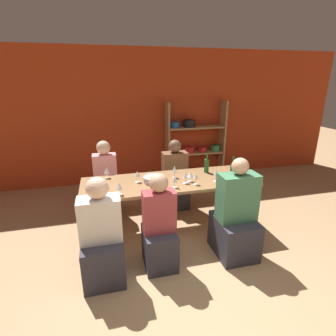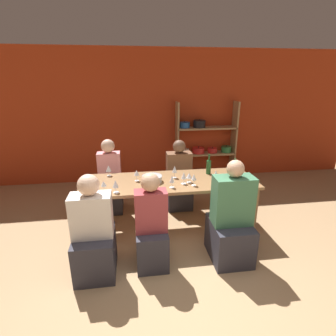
{
  "view_description": "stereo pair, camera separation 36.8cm",
  "coord_description": "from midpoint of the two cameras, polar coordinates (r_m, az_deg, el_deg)",
  "views": [
    {
      "loc": [
        -0.89,
        -1.6,
        2.11
      ],
      "look_at": [
        -0.04,
        1.79,
        0.92
      ],
      "focal_mm": 28.0,
      "sensor_mm": 36.0,
      "label": 1
    },
    {
      "loc": [
        -0.53,
        -1.67,
        2.11
      ],
      "look_at": [
        -0.04,
        1.79,
        0.92
      ],
      "focal_mm": 28.0,
      "sensor_mm": 36.0,
      "label": 2
    }
  ],
  "objects": [
    {
      "name": "wine_bottle_dark",
      "position": [
        3.8,
        16.94,
        -0.8
      ],
      "size": [
        0.07,
        0.07,
        0.31
      ],
      "color": "#1E4C23",
      "rests_on": "dining_table"
    },
    {
      "name": "person_far_a",
      "position": [
        4.48,
        4.7,
        -3.25
      ],
      "size": [
        0.41,
        0.51,
        1.17
      ],
      "rotation": [
        0.0,
        0.0,
        3.14
      ],
      "color": "#2D2D38",
      "rests_on": "ground_plane"
    },
    {
      "name": "wine_glass_white_a",
      "position": [
        3.86,
        17.61,
        -0.34
      ],
      "size": [
        0.06,
        0.06,
        0.18
      ],
      "color": "white",
      "rests_on": "dining_table"
    },
    {
      "name": "mixing_bowl",
      "position": [
        3.59,
        -0.55,
        -2.31
      ],
      "size": [
        0.28,
        0.28,
        0.09
      ],
      "color": "#B7BABC",
      "rests_on": "dining_table"
    },
    {
      "name": "person_near_c",
      "position": [
        3.11,
        -0.16,
        -13.83
      ],
      "size": [
        0.36,
        0.45,
        1.15
      ],
      "color": "#2D2D38",
      "rests_on": "ground_plane"
    },
    {
      "name": "wine_glass_red_b",
      "position": [
        3.59,
        13.26,
        -1.37
      ],
      "size": [
        0.07,
        0.07,
        0.19
      ],
      "color": "white",
      "rests_on": "dining_table"
    },
    {
      "name": "wine_glass_empty_b",
      "position": [
        3.5,
        6.48,
        -1.74
      ],
      "size": [
        0.07,
        0.07,
        0.17
      ],
      "color": "white",
      "rests_on": "dining_table"
    },
    {
      "name": "person_far_b",
      "position": [
        4.37,
        -10.02,
        -3.63
      ],
      "size": [
        0.36,
        0.45,
        1.22
      ],
      "rotation": [
        0.0,
        0.0,
        3.14
      ],
      "color": "#2D2D38",
      "rests_on": "ground_plane"
    },
    {
      "name": "dining_table",
      "position": [
        3.68,
        3.09,
        -4.13
      ],
      "size": [
        2.41,
        0.83,
        0.77
      ],
      "color": "olive",
      "rests_on": "ground_plane"
    },
    {
      "name": "ground_plane",
      "position": [
        2.76,
        11.72,
        -31.45
      ],
      "size": [
        18.0,
        18.0,
        0.0
      ],
      "primitive_type": "plane",
      "color": "tan"
    },
    {
      "name": "wine_glass_white_c",
      "position": [
        3.29,
        -10.76,
        -3.48
      ],
      "size": [
        0.07,
        0.07,
        0.15
      ],
      "color": "white",
      "rests_on": "dining_table"
    },
    {
      "name": "wine_glass_red_a",
      "position": [
        3.7,
        4.3,
        -0.37
      ],
      "size": [
        0.07,
        0.07,
        0.18
      ],
      "color": "white",
      "rests_on": "dining_table"
    },
    {
      "name": "shelf_unit",
      "position": [
        5.73,
        9.69,
        3.66
      ],
      "size": [
        1.28,
        0.3,
        1.67
      ],
      "color": "tan",
      "rests_on": "ground_plane"
    },
    {
      "name": "cell_phone",
      "position": [
        3.89,
        19.59,
        -2.36
      ],
      "size": [
        0.16,
        0.1,
        0.01
      ],
      "color": "silver",
      "rests_on": "dining_table"
    },
    {
      "name": "wall_back_red",
      "position": [
        5.56,
        -0.61,
        11.01
      ],
      "size": [
        8.8,
        0.06,
        2.7
      ],
      "color": "#B23819",
      "rests_on": "ground_plane"
    },
    {
      "name": "wine_glass_empty_d",
      "position": [
        3.47,
        8.71,
        -2.1
      ],
      "size": [
        0.07,
        0.07,
        0.16
      ],
      "color": "white",
      "rests_on": "dining_table"
    },
    {
      "name": "wine_glass_white_b",
      "position": [
        3.37,
        4.0,
        -2.52
      ],
      "size": [
        0.07,
        0.07,
        0.17
      ],
      "color": "white",
      "rests_on": "dining_table"
    },
    {
      "name": "wine_glass_red_c",
      "position": [
        3.84,
        -10.17,
        -0.19
      ],
      "size": [
        0.08,
        0.08,
        0.16
      ],
      "color": "white",
      "rests_on": "dining_table"
    },
    {
      "name": "wine_glass_white_d",
      "position": [
        3.25,
        -8.21,
        -3.58
      ],
      "size": [
        0.07,
        0.07,
        0.17
      ],
      "color": "white",
      "rests_on": "dining_table"
    },
    {
      "name": "wine_glass_empty_a",
      "position": [
        3.59,
        -3.96,
        -1.13
      ],
      "size": [
        0.07,
        0.07,
        0.16
      ],
      "color": "white",
      "rests_on": "dining_table"
    },
    {
      "name": "person_near_a",
      "position": [
        3.05,
        -12.41,
        -14.91
      ],
      "size": [
        0.44,
        0.54,
        1.19
      ],
      "color": "#2D2D38",
      "rests_on": "ground_plane"
    },
    {
      "name": "wine_bottle_green",
      "position": [
        3.94,
        11.51,
        0.41
      ],
      "size": [
        0.07,
        0.07,
        0.3
      ],
      "color": "#1E4C23",
      "rests_on": "dining_table"
    },
    {
      "name": "person_near_b",
      "position": [
        3.33,
        16.65,
        -11.82
      ],
      "size": [
        0.46,
        0.57,
        1.26
      ],
      "color": "#2D2D38",
      "rests_on": "ground_plane"
    },
    {
      "name": "wine_glass_empty_c",
      "position": [
        3.57,
        7.58,
        -1.73
      ],
      "size": [
        0.08,
        0.08,
        0.14
      ],
      "color": "white",
      "rests_on": "dining_table"
    }
  ]
}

